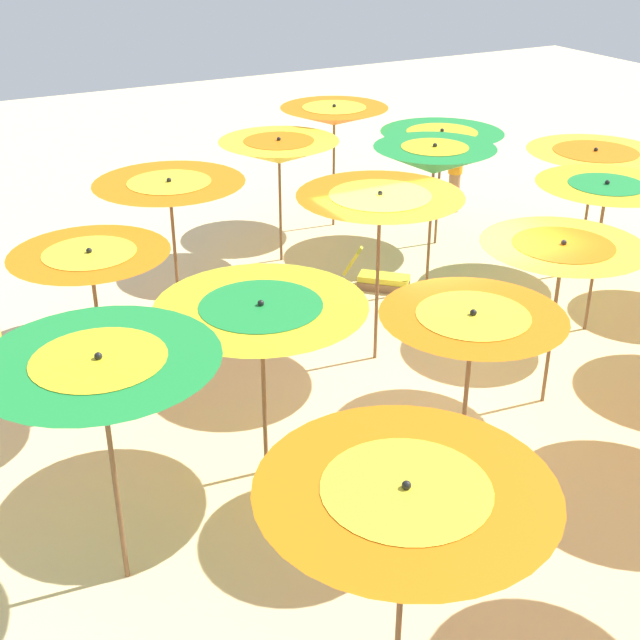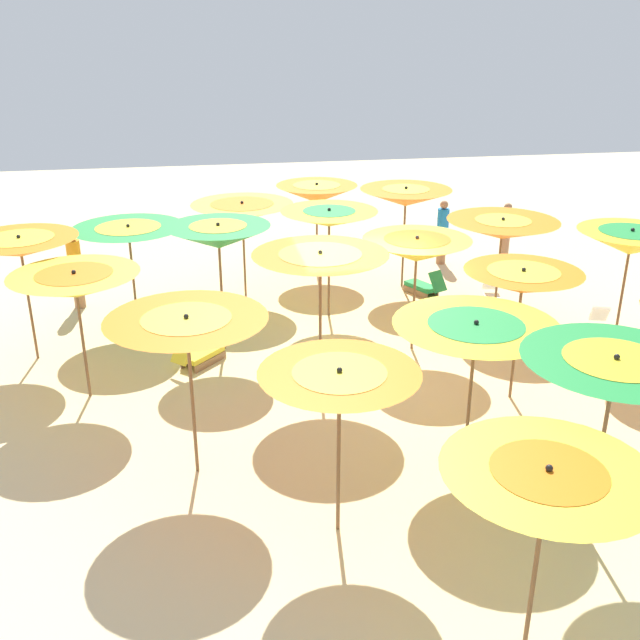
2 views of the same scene
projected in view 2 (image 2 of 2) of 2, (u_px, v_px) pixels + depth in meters
The scene contains 26 objects.
ground at pixel (367, 376), 13.42m from camera, with size 41.78×41.78×0.04m, color beige.
beach_umbrella_0 at pixel (20, 247), 13.22m from camera, with size 2.07×2.07×2.43m.
beach_umbrella_1 at pixel (75, 285), 11.89m from camera, with size 2.09×2.09×2.28m.
beach_umbrella_2 at pixel (187, 328), 9.75m from camera, with size 2.17×2.17×2.43m.
beach_umbrella_3 at pixel (339, 387), 8.62m from camera, with size 1.93×1.93×2.28m.
beach_umbrella_4 at pixel (547, 486), 6.77m from camera, with size 2.00×2.00×2.28m.
beach_umbrella_5 at pixel (129, 234), 14.70m from camera, with size 2.24×2.24×2.22m.
beach_umbrella_6 at pixel (219, 237), 13.60m from camera, with size 1.94×1.94×2.54m.
beach_umbrella_7 at pixel (320, 264), 12.04m from camera, with size 2.25×2.25×2.53m.
beach_umbrella_8 at pixel (475, 338), 10.13m from camera, with size 2.30×2.30×2.22m.
beach_umbrella_9 at pixel (614, 375), 8.39m from camera, with size 2.14×2.14×2.53m.
beach_umbrella_10 at pixel (242, 211), 16.36m from camera, with size 2.27×2.27×2.26m.
beach_umbrella_11 at pixel (329, 218), 15.24m from camera, with size 2.02×2.02×2.39m.
beach_umbrella_12 at pixel (417, 250), 13.70m from camera, with size 2.03×2.03×2.29m.
beach_umbrella_13 at pixel (522, 282), 11.84m from camera, with size 1.90×1.90×2.33m.
beach_umbrella_15 at pixel (317, 193), 18.01m from camera, with size 1.99×1.99×2.29m.
beach_umbrella_16 at pixel (406, 197), 16.98m from camera, with size 2.12×2.12×2.42m.
beach_umbrella_17 at pixel (502, 229), 15.15m from camera, with size 2.30×2.30×2.23m.
beach_umbrella_18 at pixel (631, 242), 13.32m from camera, with size 1.93×1.93×2.52m.
lounger_0 at pixel (200, 354), 13.71m from camera, with size 1.06×1.03×0.67m.
lounger_1 at pixel (603, 333), 14.66m from camera, with size 1.22×0.70×0.61m.
lounger_2 at pixel (424, 286), 17.16m from camera, with size 1.13×0.81×0.67m.
lounger_3 at pixel (492, 300), 16.38m from camera, with size 1.22×0.68×0.55m.
beachgoer_0 at pixel (442, 231), 19.11m from camera, with size 0.30×0.30×1.67m.
beachgoer_1 at pixel (506, 233), 19.02m from camera, with size 0.30×0.30×1.63m.
beachgoer_2 at pixel (76, 268), 16.16m from camera, with size 0.30×0.30×1.77m.
Camera 2 is at (11.69, -2.84, 6.05)m, focal length 41.45 mm.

